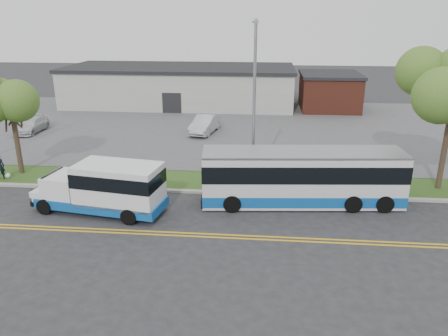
# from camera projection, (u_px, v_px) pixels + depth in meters

# --- Properties ---
(ground) EXTENTS (140.00, 140.00, 0.00)m
(ground) POSITION_uv_depth(u_px,v_px,m) (197.00, 201.00, 24.35)
(ground) COLOR #28282B
(ground) RESTS_ON ground
(lane_line_north) EXTENTS (70.00, 0.12, 0.01)m
(lane_line_north) POSITION_uv_depth(u_px,v_px,m) (184.00, 233.00, 20.74)
(lane_line_north) COLOR gold
(lane_line_north) RESTS_ON ground
(lane_line_south) EXTENTS (70.00, 0.12, 0.01)m
(lane_line_south) POSITION_uv_depth(u_px,v_px,m) (183.00, 236.00, 20.45)
(lane_line_south) COLOR gold
(lane_line_south) RESTS_ON ground
(curb) EXTENTS (80.00, 0.30, 0.15)m
(curb) POSITION_uv_depth(u_px,v_px,m) (200.00, 192.00, 25.36)
(curb) COLOR #9E9B93
(curb) RESTS_ON ground
(verge) EXTENTS (80.00, 3.30, 0.10)m
(verge) POSITION_uv_depth(u_px,v_px,m) (204.00, 181.00, 27.06)
(verge) COLOR #2E501A
(verge) RESTS_ON ground
(parking_lot) EXTENTS (80.00, 25.00, 0.10)m
(parking_lot) POSITION_uv_depth(u_px,v_px,m) (225.00, 126.00, 40.30)
(parking_lot) COLOR #4C4C4F
(parking_lot) RESTS_ON ground
(commercial_building) EXTENTS (25.40, 10.40, 4.35)m
(commercial_building) POSITION_uv_depth(u_px,v_px,m) (180.00, 86.00, 49.51)
(commercial_building) COLOR #9E9E99
(commercial_building) RESTS_ON ground
(brick_wing) EXTENTS (6.30, 7.30, 3.90)m
(brick_wing) POSITION_uv_depth(u_px,v_px,m) (329.00, 91.00, 47.17)
(brick_wing) COLOR brown
(brick_wing) RESTS_ON ground
(tree_west) EXTENTS (4.40, 4.40, 6.91)m
(tree_west) POSITION_uv_depth(u_px,v_px,m) (9.00, 95.00, 26.72)
(tree_west) COLOR #32261B
(tree_west) RESTS_ON verge
(streetlight_near) EXTENTS (0.35, 1.53, 9.50)m
(streetlight_near) POSITION_uv_depth(u_px,v_px,m) (254.00, 99.00, 24.90)
(streetlight_near) COLOR gray
(streetlight_near) RESTS_ON verge
(shuttle_bus) EXTENTS (7.23, 3.29, 2.68)m
(shuttle_bus) POSITION_uv_depth(u_px,v_px,m) (107.00, 187.00, 22.47)
(shuttle_bus) COLOR #0E4D9A
(shuttle_bus) RESTS_ON ground
(transit_bus) EXTENTS (10.96, 3.43, 2.99)m
(transit_bus) POSITION_uv_depth(u_px,v_px,m) (302.00, 177.00, 23.52)
(transit_bus) COLOR silver
(transit_bus) RESTS_ON ground
(parked_car_a) EXTENTS (2.44, 4.82, 1.52)m
(parked_car_a) POSITION_uv_depth(u_px,v_px,m) (205.00, 124.00, 37.68)
(parked_car_a) COLOR #BBBDC3
(parked_car_a) RESTS_ON parking_lot
(parked_car_b) EXTENTS (1.71, 4.20, 1.22)m
(parked_car_b) POSITION_uv_depth(u_px,v_px,m) (31.00, 125.00, 37.94)
(parked_car_b) COLOR silver
(parked_car_b) RESTS_ON parking_lot
(grocery_bag_right) EXTENTS (0.32, 0.32, 0.32)m
(grocery_bag_right) POSITION_uv_depth(u_px,v_px,m) (8.00, 176.00, 27.38)
(grocery_bag_right) COLOR white
(grocery_bag_right) RESTS_ON verge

